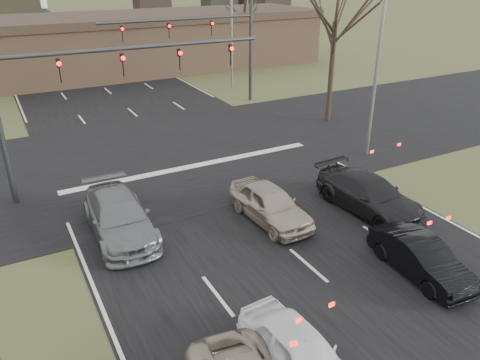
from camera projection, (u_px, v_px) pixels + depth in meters
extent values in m
plane|color=#4E552D|center=(368.00, 318.00, 13.87)|extent=(360.00, 360.00, 0.00)
cube|color=black|center=(53.00, 44.00, 61.78)|extent=(14.00, 300.00, 0.02)
cube|color=black|center=(180.00, 154.00, 25.84)|extent=(200.00, 14.00, 0.02)
cube|color=#906A4E|center=(108.00, 49.00, 44.12)|extent=(42.00, 10.00, 4.60)
cube|color=#38281E|center=(104.00, 19.00, 43.00)|extent=(42.40, 10.40, 0.70)
cylinder|color=#383A3D|center=(136.00, 47.00, 20.57)|extent=(12.00, 0.18, 0.18)
imported|color=black|center=(59.00, 71.00, 19.43)|extent=(0.16, 0.20, 1.00)
imported|color=black|center=(123.00, 65.00, 20.58)|extent=(0.16, 0.20, 1.00)
imported|color=black|center=(179.00, 60.00, 21.73)|extent=(0.16, 0.20, 1.00)
imported|color=black|center=(230.00, 55.00, 22.88)|extent=(0.16, 0.20, 1.00)
cylinder|color=#383A3D|center=(251.00, 47.00, 34.44)|extent=(0.24, 0.24, 8.00)
cylinder|color=#383A3D|center=(179.00, 19.00, 31.15)|extent=(11.00, 0.18, 0.18)
imported|color=black|center=(212.00, 28.00, 32.46)|extent=(0.16, 0.20, 1.00)
imported|color=black|center=(169.00, 31.00, 31.10)|extent=(0.16, 0.20, 1.00)
imported|color=black|center=(122.00, 34.00, 29.74)|extent=(0.16, 0.20, 1.00)
cylinder|color=gray|center=(377.00, 63.00, 23.64)|extent=(0.18, 0.18, 10.00)
cylinder|color=gray|center=(232.00, 27.00, 37.43)|extent=(0.18, 0.18, 10.00)
cylinder|color=black|center=(331.00, 73.00, 30.06)|extent=(0.32, 0.32, 6.33)
cylinder|color=black|center=(244.00, 41.00, 47.25)|extent=(0.32, 0.32, 4.95)
imported|color=white|center=(299.00, 353.00, 11.72)|extent=(1.87, 4.04, 1.34)
imported|color=black|center=(421.00, 257.00, 15.57)|extent=(1.69, 4.04, 1.30)
imported|color=black|center=(369.00, 194.00, 19.61)|extent=(2.38, 5.28, 1.50)
imported|color=slate|center=(119.00, 217.00, 17.86)|extent=(2.32, 5.33, 1.52)
imported|color=#B0A18E|center=(270.00, 204.00, 18.85)|extent=(1.94, 4.42, 1.48)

